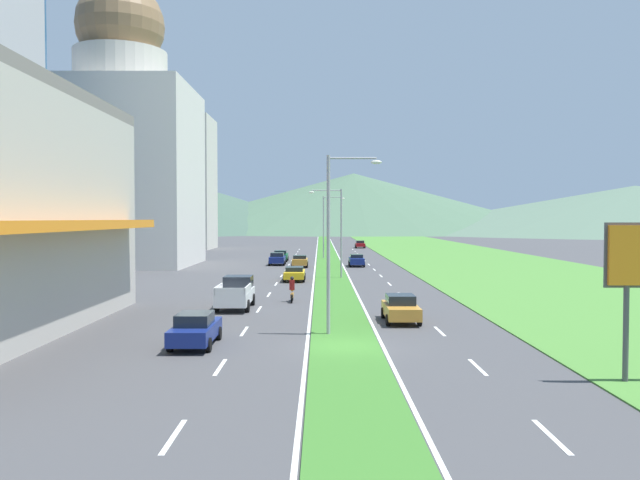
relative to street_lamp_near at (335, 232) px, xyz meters
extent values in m
plane|color=#424244|center=(0.43, -3.09, -5.21)|extent=(600.00, 600.00, 0.00)
cube|color=#387028|center=(0.43, 56.91, -5.18)|extent=(3.20, 240.00, 0.06)
cube|color=#477F33|center=(21.03, 56.91, -5.18)|extent=(24.00, 240.00, 0.06)
cube|color=silver|center=(-4.67, -15.06, -5.20)|extent=(0.16, 2.80, 0.01)
cube|color=silver|center=(-4.67, -7.02, -5.20)|extent=(0.16, 2.80, 0.01)
cube|color=silver|center=(-4.67, 1.02, -5.20)|extent=(0.16, 2.80, 0.01)
cube|color=silver|center=(-4.67, 9.06, -5.20)|extent=(0.16, 2.80, 0.01)
cube|color=silver|center=(-4.67, 17.10, -5.20)|extent=(0.16, 2.80, 0.01)
cube|color=silver|center=(-4.67, 25.14, -5.20)|extent=(0.16, 2.80, 0.01)
cube|color=silver|center=(-4.67, 33.18, -5.20)|extent=(0.16, 2.80, 0.01)
cube|color=silver|center=(-4.67, 41.22, -5.20)|extent=(0.16, 2.80, 0.01)
cube|color=silver|center=(-4.67, 49.26, -5.20)|extent=(0.16, 2.80, 0.01)
cube|color=silver|center=(-4.67, 57.30, -5.20)|extent=(0.16, 2.80, 0.01)
cube|color=silver|center=(-4.67, 65.34, -5.20)|extent=(0.16, 2.80, 0.01)
cube|color=silver|center=(-4.67, 73.37, -5.20)|extent=(0.16, 2.80, 0.01)
cube|color=silver|center=(-4.67, 81.41, -5.20)|extent=(0.16, 2.80, 0.01)
cube|color=silver|center=(-4.67, 89.45, -5.20)|extent=(0.16, 2.80, 0.01)
cube|color=silver|center=(5.53, -15.06, -5.20)|extent=(0.16, 2.80, 0.01)
cube|color=silver|center=(5.53, -7.02, -5.20)|extent=(0.16, 2.80, 0.01)
cube|color=silver|center=(5.53, 1.02, -5.20)|extent=(0.16, 2.80, 0.01)
cube|color=silver|center=(5.53, 9.06, -5.20)|extent=(0.16, 2.80, 0.01)
cube|color=silver|center=(5.53, 17.10, -5.20)|extent=(0.16, 2.80, 0.01)
cube|color=silver|center=(5.53, 25.14, -5.20)|extent=(0.16, 2.80, 0.01)
cube|color=silver|center=(5.53, 33.18, -5.20)|extent=(0.16, 2.80, 0.01)
cube|color=silver|center=(5.53, 41.22, -5.20)|extent=(0.16, 2.80, 0.01)
cube|color=silver|center=(5.53, 49.26, -5.20)|extent=(0.16, 2.80, 0.01)
cube|color=silver|center=(5.53, 57.30, -5.20)|extent=(0.16, 2.80, 0.01)
cube|color=silver|center=(5.53, 65.34, -5.20)|extent=(0.16, 2.80, 0.01)
cube|color=silver|center=(5.53, 73.37, -5.20)|extent=(0.16, 2.80, 0.01)
cube|color=silver|center=(5.53, 81.41, -5.20)|extent=(0.16, 2.80, 0.01)
cube|color=silver|center=(5.53, 89.45, -5.20)|extent=(0.16, 2.80, 0.01)
cube|color=silver|center=(-1.32, 56.91, -5.20)|extent=(0.16, 240.00, 0.01)
cube|color=silver|center=(2.18, 56.91, -5.20)|extent=(0.16, 240.00, 0.01)
cube|color=orange|center=(-13.28, -1.91, 0.29)|extent=(2.82, 25.44, 0.64)
cube|color=silver|center=(-25.62, 48.29, 5.95)|extent=(17.75, 17.75, 22.32)
cylinder|color=beige|center=(-25.62, 48.29, 19.28)|extent=(11.42, 11.42, 4.35)
sphere|color=olive|center=(-25.62, 48.29, 24.72)|extent=(10.87, 10.87, 10.87)
cube|color=beige|center=(-27.80, 91.88, 7.47)|extent=(12.45, 12.45, 25.36)
cone|color=#3D5647|center=(-96.37, 263.91, 11.08)|extent=(215.80, 215.80, 32.57)
cone|color=#47664C|center=(15.28, 272.86, 8.48)|extent=(198.17, 198.17, 27.38)
cone|color=#516B56|center=(136.18, 245.81, 4.88)|extent=(236.31, 236.31, 20.17)
cylinder|color=#99999E|center=(-0.30, 0.00, -0.68)|extent=(0.18, 0.18, 9.06)
cylinder|color=#99999E|center=(0.90, 0.01, 3.70)|extent=(2.40, 0.11, 0.10)
ellipsoid|color=silver|center=(2.10, 0.01, 3.50)|extent=(0.56, 0.28, 0.20)
cylinder|color=#99999E|center=(1.38, 30.79, -0.81)|extent=(0.18, 0.18, 8.80)
cylinder|color=#99999E|center=(-0.09, 30.65, 3.44)|extent=(2.94, 0.38, 0.10)
ellipsoid|color=silver|center=(-1.55, 30.51, 3.24)|extent=(0.56, 0.28, 0.20)
cylinder|color=#99999E|center=(-0.21, 61.59, -0.63)|extent=(0.18, 0.18, 9.15)
cylinder|color=#99999E|center=(1.21, 61.45, 3.79)|extent=(2.84, 0.38, 0.10)
ellipsoid|color=silver|center=(2.62, 61.31, 3.59)|extent=(0.56, 0.28, 0.20)
cylinder|color=#4C4C51|center=(10.22, -9.40, -3.45)|extent=(0.20, 0.20, 3.52)
cube|color=#0C5128|center=(-6.13, 55.50, -4.52)|extent=(1.85, 4.78, 0.74)
cube|color=black|center=(-6.13, 55.31, -3.92)|extent=(1.59, 2.10, 0.46)
cylinder|color=black|center=(-7.02, 56.99, -4.89)|extent=(0.22, 0.64, 0.64)
cylinder|color=black|center=(-5.24, 56.99, -4.89)|extent=(0.22, 0.64, 0.64)
cylinder|color=black|center=(-7.02, 54.02, -4.89)|extent=(0.22, 0.64, 0.64)
cylinder|color=black|center=(-5.24, 54.02, -4.89)|extent=(0.22, 0.64, 0.64)
cube|color=maroon|center=(7.31, 95.51, -4.58)|extent=(1.80, 4.62, 0.62)
cube|color=black|center=(7.31, 95.70, -4.00)|extent=(1.54, 2.03, 0.54)
cylinder|color=black|center=(8.18, 94.08, -4.89)|extent=(0.22, 0.64, 0.64)
cylinder|color=black|center=(6.45, 94.08, -4.89)|extent=(0.22, 0.64, 0.64)
cylinder|color=black|center=(8.18, 96.95, -4.89)|extent=(0.22, 0.64, 0.64)
cylinder|color=black|center=(6.45, 96.95, -4.89)|extent=(0.22, 0.64, 0.64)
cube|color=#C6842D|center=(3.88, 4.06, -4.55)|extent=(1.80, 4.29, 0.68)
cube|color=black|center=(3.88, 4.23, -3.94)|extent=(1.55, 1.89, 0.54)
cylinder|color=black|center=(4.74, 2.73, -4.89)|extent=(0.22, 0.64, 0.64)
cylinder|color=black|center=(3.01, 2.73, -4.89)|extent=(0.22, 0.64, 0.64)
cylinder|color=black|center=(4.74, 5.39, -4.89)|extent=(0.22, 0.64, 0.64)
cylinder|color=black|center=(3.01, 5.39, -4.89)|extent=(0.22, 0.64, 0.64)
cube|color=navy|center=(-6.48, -2.72, -4.55)|extent=(1.77, 4.59, 0.68)
cube|color=black|center=(-6.48, -2.91, -3.93)|extent=(1.52, 2.02, 0.54)
cylinder|color=black|center=(-7.33, -1.30, -4.89)|extent=(0.22, 0.64, 0.64)
cylinder|color=black|center=(-5.64, -1.30, -4.89)|extent=(0.22, 0.64, 0.64)
cylinder|color=black|center=(-7.33, -4.15, -4.89)|extent=(0.22, 0.64, 0.64)
cylinder|color=black|center=(-5.64, -4.15, -4.89)|extent=(0.22, 0.64, 0.64)
cube|color=yellow|center=(-3.12, 27.97, -4.58)|extent=(1.87, 4.58, 0.62)
cube|color=black|center=(-3.12, 27.78, -4.07)|extent=(1.60, 2.01, 0.41)
cylinder|color=black|center=(-4.02, 29.38, -4.89)|extent=(0.22, 0.64, 0.64)
cylinder|color=black|center=(-2.23, 29.38, -4.89)|extent=(0.22, 0.64, 0.64)
cylinder|color=black|center=(-4.02, 26.55, -4.89)|extent=(0.22, 0.64, 0.64)
cylinder|color=black|center=(-2.23, 26.55, -4.89)|extent=(0.22, 0.64, 0.64)
cube|color=#C6842D|center=(-3.16, 45.12, -4.53)|extent=(1.81, 4.01, 0.71)
cube|color=black|center=(-3.16, 44.96, -3.97)|extent=(1.56, 1.76, 0.41)
cylinder|color=black|center=(-4.03, 46.36, -4.89)|extent=(0.22, 0.64, 0.64)
cylinder|color=black|center=(-2.29, 46.36, -4.89)|extent=(0.22, 0.64, 0.64)
cylinder|color=black|center=(-4.03, 43.88, -4.89)|extent=(0.22, 0.64, 0.64)
cylinder|color=black|center=(-2.29, 43.88, -4.89)|extent=(0.22, 0.64, 0.64)
cube|color=navy|center=(3.77, 46.17, -4.52)|extent=(1.75, 4.15, 0.74)
cube|color=black|center=(3.77, 46.34, -3.94)|extent=(1.51, 1.83, 0.43)
cylinder|color=black|center=(4.61, 44.89, -4.89)|extent=(0.22, 0.64, 0.64)
cylinder|color=black|center=(2.93, 44.89, -4.89)|extent=(0.22, 0.64, 0.64)
cylinder|color=black|center=(4.61, 47.46, -4.89)|extent=(0.22, 0.64, 0.64)
cylinder|color=black|center=(2.93, 47.46, -4.89)|extent=(0.22, 0.64, 0.64)
cube|color=navy|center=(-6.13, 48.60, -4.51)|extent=(1.88, 4.18, 0.76)
cube|color=black|center=(-6.13, 48.43, -3.88)|extent=(1.62, 1.84, 0.50)
cylinder|color=black|center=(-7.03, 49.89, -4.89)|extent=(0.22, 0.64, 0.64)
cylinder|color=black|center=(-5.22, 49.89, -4.89)|extent=(0.22, 0.64, 0.64)
cylinder|color=black|center=(-7.03, 47.30, -4.89)|extent=(0.22, 0.64, 0.64)
cylinder|color=black|center=(-5.22, 47.30, -4.89)|extent=(0.22, 0.64, 0.64)
cube|color=silver|center=(-6.25, 9.43, -4.41)|extent=(2.00, 5.40, 0.80)
cube|color=black|center=(-6.25, 11.03, -3.61)|extent=(1.84, 2.00, 0.80)
cube|color=silver|center=(-7.19, 8.33, -3.79)|extent=(0.10, 3.20, 0.44)
cube|color=silver|center=(-5.31, 8.33, -3.79)|extent=(0.10, 3.20, 0.44)
cube|color=silver|center=(-6.25, 6.78, -3.79)|extent=(1.84, 0.10, 0.44)
cylinder|color=black|center=(-7.21, 11.05, -4.81)|extent=(0.26, 0.80, 0.80)
cylinder|color=black|center=(-5.29, 11.05, -4.81)|extent=(0.26, 0.80, 0.80)
cylinder|color=black|center=(-7.21, 7.81, -4.81)|extent=(0.26, 0.80, 0.80)
cylinder|color=black|center=(-5.29, 7.81, -4.81)|extent=(0.26, 0.80, 0.80)
cylinder|color=black|center=(-2.70, 13.60, -4.91)|extent=(0.10, 0.60, 0.60)
cylinder|color=black|center=(-2.70, 12.20, -4.91)|extent=(0.12, 0.60, 0.60)
cube|color=#C6842D|center=(-2.70, 12.90, -4.73)|extent=(0.20, 1.12, 0.25)
ellipsoid|color=#C6842D|center=(-2.70, 13.10, -4.38)|extent=(0.24, 0.44, 0.24)
cube|color=maroon|center=(-2.70, 12.80, -4.01)|extent=(0.36, 0.28, 0.70)
sphere|color=black|center=(-2.70, 12.85, -3.54)|extent=(0.26, 0.26, 0.26)
camera|label=1|loc=(-0.72, -32.11, 0.68)|focal=35.89mm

